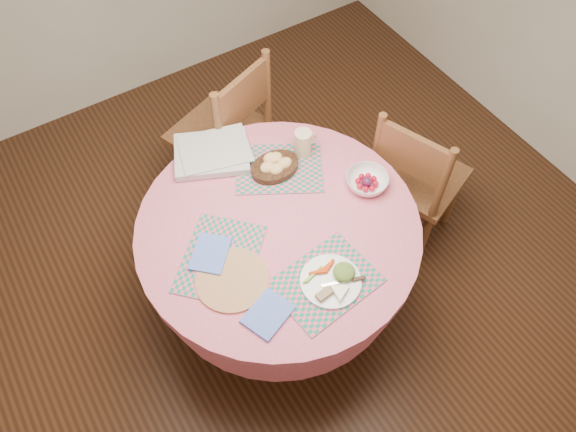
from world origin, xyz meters
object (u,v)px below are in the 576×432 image
at_px(dining_table, 279,249).
at_px(bread_bowl, 275,165).
at_px(fruit_bowl, 367,182).
at_px(chair_right, 414,178).
at_px(chair_back, 226,131).
at_px(wicker_trivet, 232,280).
at_px(latte_mug, 303,143).
at_px(dinner_plate, 333,280).

bearing_deg(dining_table, bread_bowl, 61.00).
xyz_separation_m(dining_table, fruit_bowl, (0.45, -0.03, 0.22)).
bearing_deg(bread_bowl, chair_right, -19.31).
relative_size(chair_back, wicker_trivet, 3.34).
bearing_deg(fruit_bowl, chair_back, 108.63).
relative_size(wicker_trivet, latte_mug, 2.24).
bearing_deg(wicker_trivet, dining_table, 23.54).
relative_size(dinner_plate, bread_bowl, 1.08).
height_order(chair_right, chair_back, chair_back).
bearing_deg(wicker_trivet, dinner_plate, -34.08).
relative_size(dining_table, fruit_bowl, 5.33).
bearing_deg(dinner_plate, latte_mug, 66.70).
bearing_deg(latte_mug, dinner_plate, -113.30).
height_order(bread_bowl, fruit_bowl, bread_bowl).
xyz_separation_m(wicker_trivet, dinner_plate, (0.34, -0.23, 0.02)).
relative_size(chair_right, chair_back, 0.94).
bearing_deg(latte_mug, bread_bowl, -173.94).
distance_m(dining_table, bread_bowl, 0.38).
bearing_deg(chair_right, fruit_bowl, 77.13).
relative_size(wicker_trivet, fruit_bowl, 1.29).
height_order(dining_table, chair_back, chair_back).
height_order(dinner_plate, fruit_bowl, fruit_bowl).
xyz_separation_m(chair_right, bread_bowl, (-0.69, 0.24, 0.29)).
xyz_separation_m(dinner_plate, fruit_bowl, (0.41, 0.33, 0.01)).
bearing_deg(fruit_bowl, dinner_plate, -141.55).
relative_size(dining_table, latte_mug, 9.26).
bearing_deg(dinner_plate, fruit_bowl, 38.45).
distance_m(latte_mug, fruit_bowl, 0.35).
xyz_separation_m(dining_table, wicker_trivet, (-0.30, -0.13, 0.20)).
height_order(wicker_trivet, dinner_plate, dinner_plate).
distance_m(chair_right, fruit_bowl, 0.49).
height_order(wicker_trivet, latte_mug, latte_mug).
height_order(chair_right, fruit_bowl, chair_right).
bearing_deg(fruit_bowl, wicker_trivet, -172.33).
xyz_separation_m(bread_bowl, latte_mug, (0.17, 0.02, 0.04)).
relative_size(wicker_trivet, dinner_plate, 1.21).
relative_size(dinner_plate, latte_mug, 1.86).
height_order(latte_mug, fruit_bowl, latte_mug).
relative_size(chair_back, latte_mug, 7.47).
relative_size(chair_right, latte_mug, 7.05).
height_order(dining_table, fruit_bowl, fruit_bowl).
bearing_deg(wicker_trivet, chair_right, 7.87).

